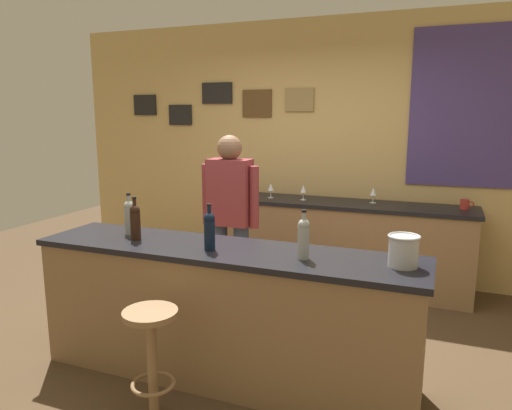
# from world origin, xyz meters

# --- Properties ---
(ground_plane) EXTENTS (10.00, 10.00, 0.00)m
(ground_plane) POSITION_xyz_m (0.00, 0.00, 0.00)
(ground_plane) COLOR #4C3823
(back_wall) EXTENTS (6.00, 0.09, 2.80)m
(back_wall) POSITION_xyz_m (0.03, 2.03, 1.42)
(back_wall) COLOR tan
(back_wall) RESTS_ON ground_plane
(bar_counter) EXTENTS (2.63, 0.60, 0.92)m
(bar_counter) POSITION_xyz_m (0.00, -0.40, 0.46)
(bar_counter) COLOR olive
(bar_counter) RESTS_ON ground_plane
(side_counter) EXTENTS (2.57, 0.56, 0.90)m
(side_counter) POSITION_xyz_m (0.40, 1.65, 0.45)
(side_counter) COLOR olive
(side_counter) RESTS_ON ground_plane
(bartender) EXTENTS (0.52, 0.21, 1.62)m
(bartender) POSITION_xyz_m (-0.35, 0.47, 0.94)
(bartender) COLOR #384766
(bartender) RESTS_ON ground_plane
(bar_stool) EXTENTS (0.32, 0.32, 0.68)m
(bar_stool) POSITION_xyz_m (-0.19, -0.98, 0.46)
(bar_stool) COLOR olive
(bar_stool) RESTS_ON ground_plane
(wine_bottle_a) EXTENTS (0.07, 0.07, 0.31)m
(wine_bottle_a) POSITION_xyz_m (-0.80, -0.32, 1.06)
(wine_bottle_a) COLOR #999E99
(wine_bottle_a) RESTS_ON bar_counter
(wine_bottle_b) EXTENTS (0.07, 0.07, 0.31)m
(wine_bottle_b) POSITION_xyz_m (-0.66, -0.43, 1.06)
(wine_bottle_b) COLOR black
(wine_bottle_b) RESTS_ON bar_counter
(wine_bottle_c) EXTENTS (0.07, 0.07, 0.31)m
(wine_bottle_c) POSITION_xyz_m (-0.06, -0.48, 1.06)
(wine_bottle_c) COLOR black
(wine_bottle_c) RESTS_ON bar_counter
(wine_bottle_d) EXTENTS (0.07, 0.07, 0.31)m
(wine_bottle_d) POSITION_xyz_m (0.56, -0.44, 1.06)
(wine_bottle_d) COLOR #999E99
(wine_bottle_d) RESTS_ON bar_counter
(ice_bucket) EXTENTS (0.19, 0.19, 0.19)m
(ice_bucket) POSITION_xyz_m (1.13, -0.37, 1.02)
(ice_bucket) COLOR #B7BABF
(ice_bucket) RESTS_ON bar_counter
(wine_glass_a) EXTENTS (0.07, 0.07, 0.16)m
(wine_glass_a) POSITION_xyz_m (-0.40, 1.62, 1.01)
(wine_glass_a) COLOR silver
(wine_glass_a) RESTS_ON side_counter
(wine_glass_b) EXTENTS (0.07, 0.07, 0.16)m
(wine_glass_b) POSITION_xyz_m (-0.03, 1.62, 1.01)
(wine_glass_b) COLOR silver
(wine_glass_b) RESTS_ON side_counter
(wine_glass_c) EXTENTS (0.07, 0.07, 0.16)m
(wine_glass_c) POSITION_xyz_m (0.67, 1.72, 1.01)
(wine_glass_c) COLOR silver
(wine_glass_c) RESTS_ON side_counter
(coffee_mug) EXTENTS (0.12, 0.08, 0.09)m
(coffee_mug) POSITION_xyz_m (1.53, 1.71, 0.95)
(coffee_mug) COLOR #B2332D
(coffee_mug) RESTS_ON side_counter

